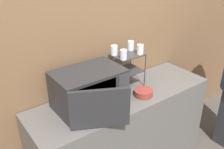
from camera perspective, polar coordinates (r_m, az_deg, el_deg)
The scene contains 9 objects.
wall_back at distance 2.42m, azimuth -2.08°, elevation 5.95°, with size 8.00×0.06×2.60m.
counter at distance 2.61m, azimuth 2.44°, elevation -13.53°, with size 1.82×0.58×0.94m.
microwave at distance 2.09m, azimuth -5.17°, elevation -3.51°, with size 0.59×0.61×0.33m.
dish_rack at distance 2.38m, azimuth 3.44°, elevation 2.50°, with size 0.29×0.22×0.34m.
glass_front_left at distance 2.21m, azimuth 2.64°, elevation 4.58°, with size 0.06×0.06×0.09m.
glass_back_right at distance 2.43m, azimuth 4.30°, elevation 6.62°, with size 0.06×0.06×0.09m.
glass_front_right at distance 2.34m, azimuth 6.45°, elevation 5.74°, with size 0.06×0.06×0.09m.
glass_back_left at distance 2.31m, azimuth 0.50°, elevation 5.58°, with size 0.06×0.06×0.09m.
bowl at distance 2.33m, azimuth 7.20°, elevation -4.19°, with size 0.17×0.17×0.06m.
Camera 1 is at (-1.29, -1.26, 2.13)m, focal length 40.00 mm.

